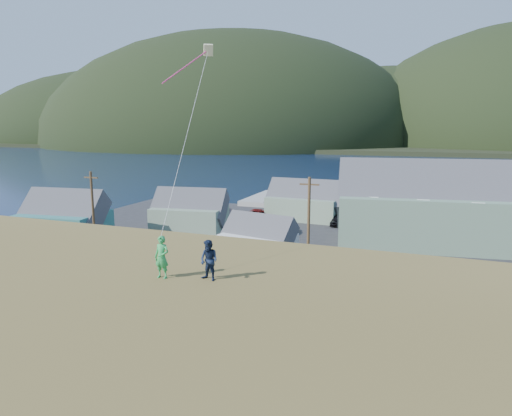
# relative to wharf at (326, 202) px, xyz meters

# --- Properties ---
(ground) EXTENTS (900.00, 900.00, 0.00)m
(ground) POSITION_rel_wharf_xyz_m (6.00, -40.00, -0.45)
(ground) COLOR #0A1638
(ground) RESTS_ON ground
(grass_strip) EXTENTS (110.00, 8.00, 0.10)m
(grass_strip) POSITION_rel_wharf_xyz_m (6.00, -42.00, -0.40)
(grass_strip) COLOR #4C3D19
(grass_strip) RESTS_ON ground
(waterfront_lot) EXTENTS (72.00, 36.00, 0.12)m
(waterfront_lot) POSITION_rel_wharf_xyz_m (6.00, -23.00, -0.39)
(waterfront_lot) COLOR #28282B
(waterfront_lot) RESTS_ON ground
(wharf) EXTENTS (26.00, 14.00, 0.90)m
(wharf) POSITION_rel_wharf_xyz_m (0.00, 0.00, 0.00)
(wharf) COLOR gray
(wharf) RESTS_ON ground
(far_shore) EXTENTS (900.00, 320.00, 2.00)m
(far_shore) POSITION_rel_wharf_xyz_m (6.00, 290.00, 0.55)
(far_shore) COLOR black
(far_shore) RESTS_ON ground
(far_hills) EXTENTS (760.00, 265.00, 143.00)m
(far_hills) POSITION_rel_wharf_xyz_m (41.59, 239.38, 1.55)
(far_hills) COLOR black
(far_hills) RESTS_ON ground
(lodge) EXTENTS (33.19, 13.46, 11.34)m
(lodge) POSITION_rel_wharf_xyz_m (22.25, -20.93, 3.92)
(lodge) COLOR gray
(lodge) RESTS_ON waterfront_lot
(shed_teal) EXTENTS (9.89, 7.53, 7.27)m
(shed_teal) POSITION_rel_wharf_xyz_m (-22.35, -34.74, 2.26)
(shed_teal) COLOR #2E676C
(shed_teal) RESTS_ON waterfront_lot
(shed_palegreen_near) EXTENTS (9.70, 6.82, 6.54)m
(shed_palegreen_near) POSITION_rel_wharf_xyz_m (-11.58, -25.35, 2.02)
(shed_palegreen_near) COLOR slate
(shed_palegreen_near) RESTS_ON waterfront_lot
(shed_white) EXTENTS (7.75, 5.90, 5.54)m
(shed_white) POSITION_rel_wharf_xyz_m (0.62, -33.99, 1.70)
(shed_white) COLOR silver
(shed_white) RESTS_ON waterfront_lot
(shed_palegreen_far) EXTENTS (10.43, 6.24, 6.85)m
(shed_palegreen_far) POSITION_rel_wharf_xyz_m (-0.32, -13.11, 2.17)
(shed_palegreen_far) COLOR gray
(shed_palegreen_far) RESTS_ON waterfront_lot
(utility_poles) EXTENTS (37.52, 0.24, 8.80)m
(utility_poles) POSITION_rel_wharf_xyz_m (4.47, -38.50, 3.91)
(utility_poles) COLOR #47331E
(utility_poles) RESTS_ON waterfront_lot
(parked_cars) EXTENTS (23.48, 12.66, 1.56)m
(parked_cars) POSITION_rel_wharf_xyz_m (-3.36, -19.40, 0.40)
(parked_cars) COLOR black
(parked_cars) RESTS_ON waterfront_lot
(kite_flyer_green) EXTENTS (0.62, 0.42, 1.65)m
(kite_flyer_green) POSITION_rel_wharf_xyz_m (6.19, -59.43, 7.57)
(kite_flyer_green) COLOR green
(kite_flyer_green) RESTS_ON hillside
(kite_flyer_navy) EXTENTS (0.87, 0.74, 1.55)m
(kite_flyer_navy) POSITION_rel_wharf_xyz_m (7.99, -59.03, 7.52)
(kite_flyer_navy) COLOR #16233E
(kite_flyer_navy) RESTS_ON hillside
(kite_rig) EXTENTS (1.35, 3.88, 10.71)m
(kite_rig) POSITION_rel_wharf_xyz_m (4.70, -52.60, 15.97)
(kite_rig) COLOR beige
(kite_rig) RESTS_ON ground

